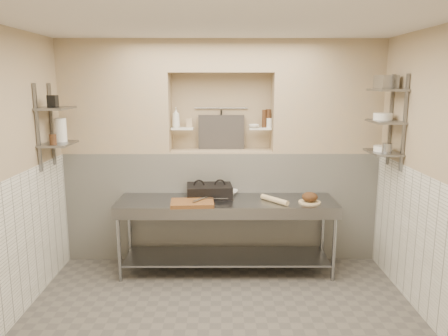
{
  "coord_description": "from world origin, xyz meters",
  "views": [
    {
      "loc": [
        0.01,
        -3.84,
        2.29
      ],
      "look_at": [
        0.03,
        0.9,
        1.35
      ],
      "focal_mm": 35.0,
      "sensor_mm": 36.0,
      "label": 1
    }
  ],
  "objects_px": {
    "bread_loaf": "(310,197)",
    "bowl_alcove": "(254,126)",
    "rolling_pin": "(274,200)",
    "prep_table": "(226,221)",
    "panini_press": "(209,191)",
    "cutting_board": "(192,203)",
    "bottle_soap": "(176,118)",
    "mixing_bowl": "(228,193)",
    "jug_left": "(61,130)"
  },
  "relations": [
    {
      "from": "rolling_pin",
      "to": "bottle_soap",
      "type": "xyz_separation_m",
      "value": [
        -1.2,
        0.65,
        0.91
      ]
    },
    {
      "from": "bottle_soap",
      "to": "bowl_alcove",
      "type": "xyz_separation_m",
      "value": [
        1.0,
        -0.03,
        -0.11
      ]
    },
    {
      "from": "prep_table",
      "to": "bottle_soap",
      "type": "xyz_separation_m",
      "value": [
        -0.64,
        0.56,
        1.2
      ]
    },
    {
      "from": "prep_table",
      "to": "cutting_board",
      "type": "relative_size",
      "value": 5.32
    },
    {
      "from": "rolling_pin",
      "to": "bread_loaf",
      "type": "relative_size",
      "value": 2.23
    },
    {
      "from": "bread_loaf",
      "to": "jug_left",
      "type": "xyz_separation_m",
      "value": [
        -2.87,
        0.07,
        0.78
      ]
    },
    {
      "from": "bowl_alcove",
      "to": "rolling_pin",
      "type": "bearing_deg",
      "value": -71.55
    },
    {
      "from": "bowl_alcove",
      "to": "prep_table",
      "type": "bearing_deg",
      "value": -123.8
    },
    {
      "from": "panini_press",
      "to": "bottle_soap",
      "type": "relative_size",
      "value": 2.23
    },
    {
      "from": "bread_loaf",
      "to": "cutting_board",
      "type": "bearing_deg",
      "value": -176.26
    },
    {
      "from": "mixing_bowl",
      "to": "bread_loaf",
      "type": "distance_m",
      "value": 1.02
    },
    {
      "from": "rolling_pin",
      "to": "bottle_soap",
      "type": "bearing_deg",
      "value": 151.76
    },
    {
      "from": "cutting_board",
      "to": "mixing_bowl",
      "type": "height_order",
      "value": "mixing_bowl"
    },
    {
      "from": "jug_left",
      "to": "rolling_pin",
      "type": "bearing_deg",
      "value": -1.24
    },
    {
      "from": "prep_table",
      "to": "rolling_pin",
      "type": "height_order",
      "value": "rolling_pin"
    },
    {
      "from": "prep_table",
      "to": "bottle_soap",
      "type": "bearing_deg",
      "value": 139.08
    },
    {
      "from": "bread_loaf",
      "to": "panini_press",
      "type": "bearing_deg",
      "value": 166.64
    },
    {
      "from": "rolling_pin",
      "to": "bowl_alcove",
      "type": "relative_size",
      "value": 3.0
    },
    {
      "from": "bread_loaf",
      "to": "bowl_alcove",
      "type": "relative_size",
      "value": 1.35
    },
    {
      "from": "bowl_alcove",
      "to": "panini_press",
      "type": "bearing_deg",
      "value": -147.72
    },
    {
      "from": "panini_press",
      "to": "bowl_alcove",
      "type": "relative_size",
      "value": 4.18
    },
    {
      "from": "mixing_bowl",
      "to": "jug_left",
      "type": "height_order",
      "value": "jug_left"
    },
    {
      "from": "cutting_board",
      "to": "mixing_bowl",
      "type": "distance_m",
      "value": 0.61
    },
    {
      "from": "mixing_bowl",
      "to": "bowl_alcove",
      "type": "relative_size",
      "value": 1.75
    },
    {
      "from": "bottle_soap",
      "to": "rolling_pin",
      "type": "bearing_deg",
      "value": -28.24
    },
    {
      "from": "bottle_soap",
      "to": "jug_left",
      "type": "distance_m",
      "value": 1.4
    },
    {
      "from": "prep_table",
      "to": "mixing_bowl",
      "type": "relative_size",
      "value": 10.85
    },
    {
      "from": "panini_press",
      "to": "bowl_alcove",
      "type": "bearing_deg",
      "value": 27.79
    },
    {
      "from": "bowl_alcove",
      "to": "mixing_bowl",
      "type": "bearing_deg",
      "value": -140.43
    },
    {
      "from": "panini_press",
      "to": "jug_left",
      "type": "bearing_deg",
      "value": -177.36
    },
    {
      "from": "rolling_pin",
      "to": "bowl_alcove",
      "type": "xyz_separation_m",
      "value": [
        -0.21,
        0.62,
        0.8
      ]
    },
    {
      "from": "jug_left",
      "to": "bowl_alcove",
      "type": "bearing_deg",
      "value": 14.11
    },
    {
      "from": "bottle_soap",
      "to": "bowl_alcove",
      "type": "distance_m",
      "value": 1.0
    },
    {
      "from": "mixing_bowl",
      "to": "rolling_pin",
      "type": "distance_m",
      "value": 0.64
    },
    {
      "from": "cutting_board",
      "to": "rolling_pin",
      "type": "distance_m",
      "value": 0.96
    },
    {
      "from": "prep_table",
      "to": "rolling_pin",
      "type": "relative_size",
      "value": 6.32
    },
    {
      "from": "panini_press",
      "to": "cutting_board",
      "type": "distance_m",
      "value": 0.42
    },
    {
      "from": "bowl_alcove",
      "to": "jug_left",
      "type": "xyz_separation_m",
      "value": [
        -2.26,
        -0.57,
        0.01
      ]
    },
    {
      "from": "rolling_pin",
      "to": "bottle_soap",
      "type": "distance_m",
      "value": 1.64
    },
    {
      "from": "panini_press",
      "to": "bottle_soap",
      "type": "height_order",
      "value": "bottle_soap"
    },
    {
      "from": "panini_press",
      "to": "cutting_board",
      "type": "bearing_deg",
      "value": -121.35
    },
    {
      "from": "cutting_board",
      "to": "mixing_bowl",
      "type": "xyz_separation_m",
      "value": [
        0.42,
        0.45,
        0.01
      ]
    },
    {
      "from": "cutting_board",
      "to": "rolling_pin",
      "type": "bearing_deg",
      "value": 6.22
    },
    {
      "from": "prep_table",
      "to": "jug_left",
      "type": "relative_size",
      "value": 9.69
    },
    {
      "from": "panini_press",
      "to": "mixing_bowl",
      "type": "bearing_deg",
      "value": 14.77
    },
    {
      "from": "bottle_soap",
      "to": "bowl_alcove",
      "type": "height_order",
      "value": "bottle_soap"
    },
    {
      "from": "panini_press",
      "to": "rolling_pin",
      "type": "distance_m",
      "value": 0.81
    },
    {
      "from": "panini_press",
      "to": "jug_left",
      "type": "relative_size",
      "value": 2.13
    },
    {
      "from": "bread_loaf",
      "to": "bowl_alcove",
      "type": "xyz_separation_m",
      "value": [
        -0.62,
        0.64,
        0.76
      ]
    },
    {
      "from": "bread_loaf",
      "to": "bowl_alcove",
      "type": "bearing_deg",
      "value": 134.14
    }
  ]
}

